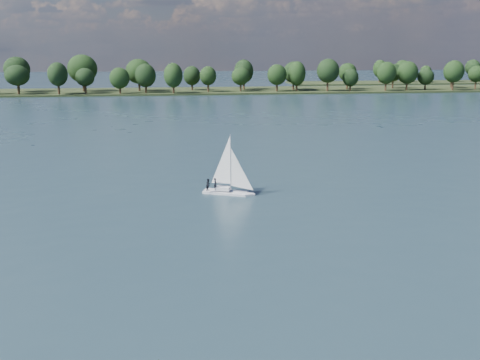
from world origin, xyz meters
name	(u,v)px	position (x,y,z in m)	size (l,w,h in m)	color
ground	(238,125)	(0.00, 100.00, 0.00)	(700.00, 700.00, 0.00)	#233342
far_shore	(207,92)	(0.00, 212.00, 0.00)	(660.00, 40.00, 1.50)	black
far_shore_back	(478,83)	(160.00, 260.00, 0.00)	(220.00, 30.00, 1.40)	black
sailboat	(226,177)	(-9.77, 35.50, 2.32)	(6.51, 4.08, 8.32)	silver
treeline	(210,74)	(1.49, 208.59, 8.05)	(562.60, 74.03, 18.15)	black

